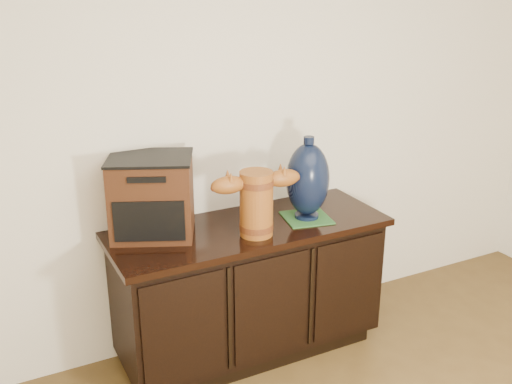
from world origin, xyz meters
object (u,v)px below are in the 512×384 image
sideboard (249,288)px  spray_can (252,192)px  terracotta_vessel (256,200)px  tv_radio (152,196)px  lamp_base (308,180)px

sideboard → spray_can: (0.13, 0.22, 0.46)m
terracotta_vessel → tv_radio: 0.51m
sideboard → tv_radio: tv_radio is taller
terracotta_vessel → sideboard: bearing=86.9°
tv_radio → lamp_base: size_ratio=1.12×
terracotta_vessel → lamp_base: bearing=16.7°
sideboard → lamp_base: lamp_base is taller
sideboard → tv_radio: 0.75m
sideboard → tv_radio: bearing=165.6°
sideboard → spray_can: size_ratio=7.65×
lamp_base → spray_can: (-0.19, 0.28, -0.12)m
sideboard → lamp_base: size_ratio=3.31×
terracotta_vessel → lamp_base: 0.34m
sideboard → terracotta_vessel: bearing=-98.6°
terracotta_vessel → spray_can: terracotta_vessel is taller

